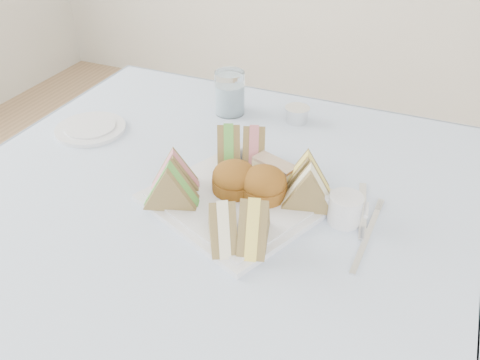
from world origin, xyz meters
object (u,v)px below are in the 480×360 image
at_px(table, 209,323).
at_px(serving_plate, 240,199).
at_px(water_glass, 230,93).
at_px(creamer_jug, 345,209).

relative_size(table, serving_plate, 3.06).
relative_size(water_glass, creamer_jug, 1.76).
bearing_deg(table, water_glass, 105.67).
height_order(serving_plate, water_glass, water_glass).
bearing_deg(creamer_jug, table, 178.45).
xyz_separation_m(water_glass, creamer_jug, (0.37, -0.31, -0.03)).
bearing_deg(creamer_jug, serving_plate, 177.64).
height_order(serving_plate, creamer_jug, creamer_jug).
bearing_deg(serving_plate, water_glass, 140.19).
xyz_separation_m(table, creamer_jug, (0.27, 0.03, 0.40)).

